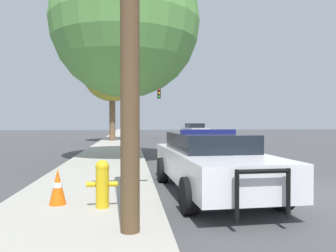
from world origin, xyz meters
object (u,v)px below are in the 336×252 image
traffic_light (141,102)px  car_background_oncoming (195,130)px  fire_hydrant (102,182)px  tree_sidewalk_mid (112,72)px  police_car (211,161)px  traffic_cone (58,187)px  tree_sidewalk_near (126,24)px

traffic_light → car_background_oncoming: traffic_light is taller
fire_hydrant → tree_sidewalk_mid: (-0.94, 20.21, 4.96)m
police_car → tree_sidewalk_mid: (-3.27, 18.70, 4.79)m
car_background_oncoming → traffic_cone: bearing=70.1°
tree_sidewalk_near → tree_sidewalk_mid: tree_sidewalk_near is taller
traffic_cone → traffic_light: bearing=84.4°
car_background_oncoming → tree_sidewalk_mid: tree_sidewalk_mid is taller
tree_sidewalk_near → traffic_cone: 8.94m
car_background_oncoming → tree_sidewalk_near: tree_sidewalk_near is taller
car_background_oncoming → traffic_cone: car_background_oncoming is taller
traffic_light → tree_sidewalk_near: bearing=-94.0°
police_car → traffic_light: bearing=-90.4°
fire_hydrant → tree_sidewalk_near: bearing=87.7°
tree_sidewalk_mid → tree_sidewalk_near: bearing=-84.4°
police_car → traffic_light: traffic_light is taller
tree_sidewalk_near → tree_sidewalk_mid: 12.75m
traffic_light → tree_sidewalk_mid: size_ratio=0.59×
tree_sidewalk_near → traffic_cone: bearing=-99.0°
police_car → tree_sidewalk_mid: tree_sidewalk_mid is taller
traffic_light → car_background_oncoming: size_ratio=1.05×
police_car → traffic_light: size_ratio=1.15×
fire_hydrant → tree_sidewalk_near: 9.06m
fire_hydrant → traffic_light: (1.41, 23.28, 2.80)m
traffic_light → tree_sidewalk_near: size_ratio=0.54×
tree_sidewalk_near → tree_sidewalk_mid: (-1.24, 12.69, -0.07)m
police_car → car_background_oncoming: 26.27m
tree_sidewalk_mid → traffic_cone: 20.53m
police_car → fire_hydrant: bearing=30.0°
traffic_cone → tree_sidewalk_near: bearing=81.0°
tree_sidewalk_near → police_car: bearing=-71.3°
police_car → tree_sidewalk_near: size_ratio=0.62×
car_background_oncoming → tree_sidewalk_mid: bearing=38.1°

